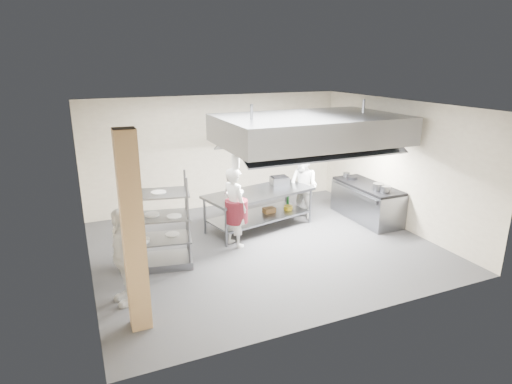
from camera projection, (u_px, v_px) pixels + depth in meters
name	position (u px, v px, depth m)	size (l,w,h in m)	color
floor	(263.00, 246.00, 9.28)	(7.00, 7.00, 0.00)	#39393C
ceiling	(264.00, 106.00, 8.39)	(7.00, 7.00, 0.00)	silver
wall_back	(217.00, 152.00, 11.46)	(7.00, 7.00, 0.00)	#B5A88F
wall_left	(82.00, 200.00, 7.50)	(6.00, 6.00, 0.00)	#B5A88F
wall_right	(397.00, 164.00, 10.16)	(6.00, 6.00, 0.00)	#B5A88F
column	(133.00, 234.00, 6.06)	(0.30, 0.30, 3.00)	tan
exhaust_hood	(310.00, 129.00, 9.41)	(4.00, 2.50, 0.60)	slate
hood_strip_a	(273.00, 147.00, 9.16)	(1.60, 0.12, 0.04)	white
hood_strip_b	(343.00, 141.00, 9.85)	(1.60, 0.12, 0.04)	white
wall_shelf	(280.00, 148.00, 12.01)	(1.50, 0.28, 0.04)	slate
island	(259.00, 210.00, 10.15)	(2.60, 1.08, 0.91)	gray
island_worktop	(259.00, 193.00, 10.02)	(2.60, 1.08, 0.06)	slate
island_undershelf	(259.00, 216.00, 10.19)	(2.39, 0.98, 0.04)	slate
pass_rack	(158.00, 222.00, 8.14)	(1.22, 0.71, 1.83)	slate
cooking_range	(366.00, 203.00, 10.76)	(0.80, 2.00, 0.84)	slate
range_top	(368.00, 186.00, 10.63)	(0.78, 1.96, 0.06)	black
chef_head	(234.00, 207.00, 9.06)	(0.64, 0.42, 1.74)	white
chef_line	(303.00, 186.00, 10.72)	(0.80, 0.63, 1.65)	white
chef_plating	(123.00, 256.00, 6.91)	(0.97, 0.40, 1.65)	silver
griddle	(280.00, 181.00, 10.50)	(0.42, 0.33, 0.20)	slate
wicker_basket	(269.00, 210.00, 10.34)	(0.28, 0.20, 0.12)	olive
stockpot	(378.00, 187.00, 10.10)	(0.25, 0.25, 0.18)	gray
plate_stack	(159.00, 238.00, 8.23)	(0.28, 0.28, 0.05)	white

